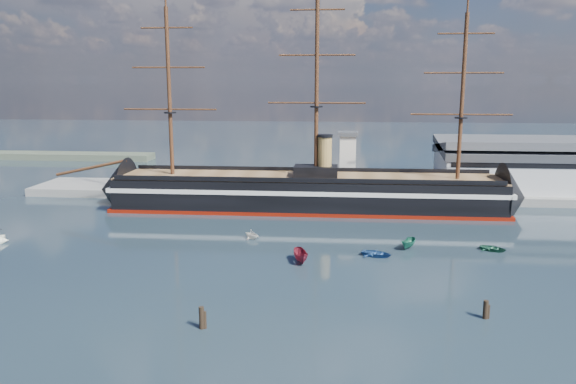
{
  "coord_description": "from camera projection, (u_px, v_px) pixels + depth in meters",
  "views": [
    {
      "loc": [
        1.93,
        -67.87,
        29.71
      ],
      "look_at": [
        -8.31,
        35.0,
        9.0
      ],
      "focal_mm": 35.0,
      "sensor_mm": 36.0,
      "label": 1
    }
  ],
  "objects": [
    {
      "name": "motorboat_c",
      "position": [
        408.0,
        249.0,
        100.57
      ],
      "size": [
        5.8,
        4.25,
        2.19
      ],
      "primitive_type": "imported",
      "rotation": [
        0.0,
        0.0,
        -0.46
      ],
      "color": "#1B634B",
      "rests_on": "ground"
    },
    {
      "name": "quay_tower",
      "position": [
        348.0,
        161.0,
        141.27
      ],
      "size": [
        5.0,
        5.0,
        15.0
      ],
      "color": "silver",
      "rests_on": "ground"
    },
    {
      "name": "motorboat_d",
      "position": [
        252.0,
        239.0,
        106.79
      ],
      "size": [
        5.19,
        5.82,
        2.01
      ],
      "primitive_type": "imported",
      "rotation": [
        0.0,
        0.0,
        0.93
      ],
      "color": "white",
      "rests_on": "ground"
    },
    {
      "name": "piling_near_left",
      "position": [
        202.0,
        329.0,
        68.21
      ],
      "size": [
        0.64,
        0.64,
        3.51
      ],
      "primitive_type": "cylinder",
      "color": "black",
      "rests_on": "ground"
    },
    {
      "name": "motorboat_a",
      "position": [
        301.0,
        263.0,
        92.86
      ],
      "size": [
        6.91,
        3.96,
        2.61
      ],
      "primitive_type": "imported",
      "rotation": [
        0.0,
        0.0,
        0.25
      ],
      "color": "maroon",
      "rests_on": "ground"
    },
    {
      "name": "ground",
      "position": [
        332.0,
        232.0,
        111.28
      ],
      "size": [
        600.0,
        600.0,
        0.0
      ],
      "primitive_type": "plane",
      "color": "#1A262F",
      "rests_on": "ground"
    },
    {
      "name": "motorboat_b",
      "position": [
        377.0,
        256.0,
        96.09
      ],
      "size": [
        2.29,
        3.45,
        1.5
      ],
      "primitive_type": "imported",
      "rotation": [
        0.0,
        0.0,
        1.23
      ],
      "color": "navy",
      "rests_on": "ground"
    },
    {
      "name": "motorboat_e",
      "position": [
        493.0,
        251.0,
        99.21
      ],
      "size": [
        2.37,
        3.02,
        1.32
      ],
      "primitive_type": "imported",
      "rotation": [
        0.0,
        0.0,
        1.06
      ],
      "color": "#1E513C",
      "rests_on": "ground"
    },
    {
      "name": "warship",
      "position": [
        300.0,
        192.0,
        130.78
      ],
      "size": [
        112.97,
        17.26,
        53.94
      ],
      "rotation": [
        0.0,
        0.0,
        0.01
      ],
      "color": "black",
      "rests_on": "ground"
    },
    {
      "name": "quay",
      "position": [
        374.0,
        196.0,
        145.43
      ],
      "size": [
        180.0,
        18.0,
        2.0
      ],
      "primitive_type": "cube",
      "color": "slate",
      "rests_on": "ground"
    },
    {
      "name": "piling_near_right",
      "position": [
        485.0,
        319.0,
        71.08
      ],
      "size": [
        0.64,
        0.64,
        3.12
      ],
      "primitive_type": "cylinder",
      "color": "black",
      "rests_on": "ground"
    },
    {
      "name": "warehouse",
      "position": [
        564.0,
        167.0,
        143.11
      ],
      "size": [
        63.0,
        21.0,
        11.6
      ],
      "color": "#B7BABC",
      "rests_on": "ground"
    }
  ]
}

